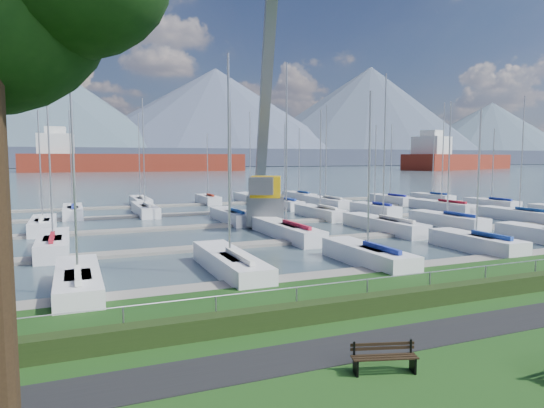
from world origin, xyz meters
TOP-DOWN VIEW (x-y plane):
  - path at (0.00, -3.00)m, footprint 160.00×2.00m
  - water at (0.00, 260.00)m, footprint 800.00×540.00m
  - hedge at (0.00, -0.40)m, footprint 80.00×0.70m
  - fence at (0.00, 0.00)m, footprint 80.00×0.04m
  - foothill at (0.00, 330.00)m, footprint 900.00×80.00m
  - mountains at (7.35, 404.62)m, footprint 1190.00×360.00m
  - docks at (0.00, 26.00)m, footprint 90.00×41.60m
  - bench_left at (-3.64, -4.81)m, footprint 1.84×0.92m
  - crane at (4.94, 25.53)m, footprint 6.22×13.47m
  - cargo_ship_mid at (11.99, 211.70)m, footprint 97.11×23.05m
  - cargo_ship_east at (173.68, 181.69)m, footprint 84.20×44.48m
  - sailboat_fleet at (-0.54, 28.03)m, footprint 73.53×50.08m

SIDE VIEW (x-z plane):
  - water at x=0.00m, z-range -0.50..-0.30m
  - docks at x=0.00m, z-range -0.34..-0.09m
  - path at x=0.00m, z-range -0.01..0.03m
  - hedge at x=0.00m, z-range 0.00..0.70m
  - bench_left at x=-3.64m, z-range -0.01..0.84m
  - fence at x=0.00m, z-range 1.18..1.22m
  - cargo_ship_mid at x=11.99m, z-range -7.18..14.32m
  - cargo_ship_east at x=173.68m, z-range -7.03..14.47m
  - crane at x=4.94m, z-range -5.85..16.50m
  - sailboat_fleet at x=-0.54m, z-range -1.29..12.17m
  - foothill at x=0.00m, z-range 0.00..12.00m
  - mountains at x=7.35m, z-range -10.82..104.18m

